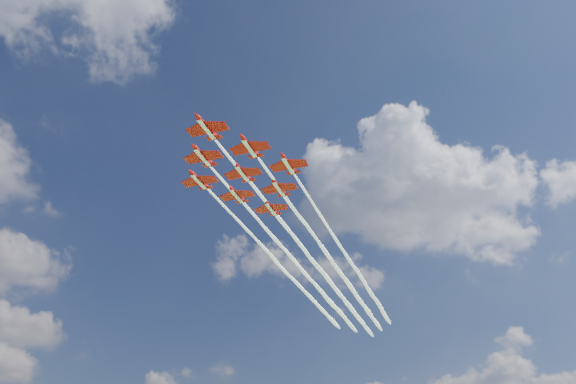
% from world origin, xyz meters
% --- Properties ---
extents(jet_lead, '(125.39, 85.91, 2.84)m').
position_xyz_m(jet_lead, '(34.01, 30.12, 82.36)').
color(jet_lead, '#A50B09').
extents(jet_row2_port, '(125.39, 85.91, 2.84)m').
position_xyz_m(jet_row2_port, '(46.41, 30.83, 82.36)').
color(jet_row2_port, '#A50B09').
extents(jet_row2_starb, '(125.39, 85.91, 2.84)m').
position_xyz_m(jet_row2_starb, '(39.32, 41.34, 82.36)').
color(jet_row2_starb, '#A50B09').
extents(jet_row3_port, '(125.39, 85.91, 2.84)m').
position_xyz_m(jet_row3_port, '(58.81, 31.55, 82.36)').
color(jet_row3_port, '#A50B09').
extents(jet_row3_centre, '(125.39, 85.91, 2.84)m').
position_xyz_m(jet_row3_centre, '(51.72, 42.06, 82.36)').
color(jet_row3_centre, '#A50B09').
extents(jet_row3_starb, '(125.39, 85.91, 2.84)m').
position_xyz_m(jet_row3_starb, '(44.63, 52.57, 82.36)').
color(jet_row3_starb, '#A50B09').
extents(jet_row4_port, '(125.39, 85.91, 2.84)m').
position_xyz_m(jet_row4_port, '(64.12, 42.77, 82.36)').
color(jet_row4_port, '#A50B09').
extents(jet_row4_starb, '(125.39, 85.91, 2.84)m').
position_xyz_m(jet_row4_starb, '(57.02, 53.29, 82.36)').
color(jet_row4_starb, '#A50B09').
extents(jet_tail, '(125.39, 85.91, 2.84)m').
position_xyz_m(jet_tail, '(69.42, 54.00, 82.36)').
color(jet_tail, '#A50B09').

